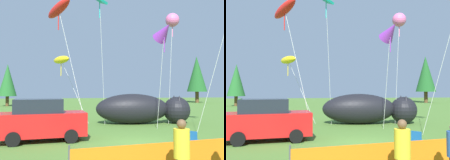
# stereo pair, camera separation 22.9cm
# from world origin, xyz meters

# --- Properties ---
(ground_plane) EXTENTS (120.00, 120.00, 0.00)m
(ground_plane) POSITION_xyz_m (0.00, 0.00, 0.00)
(ground_plane) COLOR #4C752D
(parked_car) EXTENTS (4.39, 2.42, 2.09)m
(parked_car) POSITION_xyz_m (-4.53, 1.58, 1.03)
(parked_car) COLOR red
(parked_car) RESTS_ON ground
(folding_chair) EXTENTS (0.66, 0.66, 0.86)m
(folding_chair) POSITION_xyz_m (1.94, -1.44, 0.51)
(folding_chair) COLOR #1959A5
(folding_chair) RESTS_ON ground
(inflatable_cat) EXTENTS (7.14, 2.53, 2.22)m
(inflatable_cat) POSITION_xyz_m (1.96, 6.89, 1.02)
(inflatable_cat) COLOR black
(inflatable_cat) RESTS_ON ground
(safety_fence) EXTENTS (6.03, 1.03, 1.14)m
(safety_fence) POSITION_xyz_m (-0.03, -4.22, 0.52)
(safety_fence) COLOR orange
(safety_fence) RESTS_ON ground
(spectator_in_blue_shirt) EXTENTS (0.40, 0.40, 1.83)m
(spectator_in_blue_shirt) POSITION_xyz_m (-0.26, -5.30, 1.00)
(spectator_in_blue_shirt) COLOR #2D2D38
(spectator_in_blue_shirt) RESTS_ON ground
(kite_purple_delta) EXTENTS (1.38, 1.77, 6.91)m
(kite_purple_delta) POSITION_xyz_m (2.58, 3.64, 6.16)
(kite_purple_delta) COLOR silver
(kite_purple_delta) RESTS_ON ground
(kite_teal_diamond) EXTENTS (1.18, 1.26, 9.33)m
(kite_teal_diamond) POSITION_xyz_m (-1.21, 6.40, 8.78)
(kite_teal_diamond) COLOR silver
(kite_teal_diamond) RESTS_ON ground
(kite_yellow_hero) EXTENTS (3.07, 3.16, 5.28)m
(kite_yellow_hero) POSITION_xyz_m (-4.08, 9.21, 4.93)
(kite_yellow_hero) COLOR silver
(kite_yellow_hero) RESTS_ON ground
(kite_pink_octopus) EXTENTS (1.07, 1.05, 8.42)m
(kite_pink_octopus) POSITION_xyz_m (4.45, 6.94, 7.87)
(kite_pink_octopus) COLOR silver
(kite_pink_octopus) RESTS_ON ground
(kite_red_lizard) EXTENTS (2.72, 2.92, 8.09)m
(kite_red_lizard) POSITION_xyz_m (-3.95, 4.11, 7.45)
(kite_red_lizard) COLOR silver
(kite_red_lizard) RESTS_ON ground
(horizon_tree_east) EXTENTS (2.66, 2.66, 6.34)m
(horizon_tree_east) POSITION_xyz_m (-13.16, 28.25, 3.89)
(horizon_tree_east) COLOR brown
(horizon_tree_east) RESTS_ON ground
(horizon_tree_west) EXTENTS (3.69, 3.69, 8.79)m
(horizon_tree_west) POSITION_xyz_m (19.84, 33.36, 5.40)
(horizon_tree_west) COLOR brown
(horizon_tree_west) RESTS_ON ground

